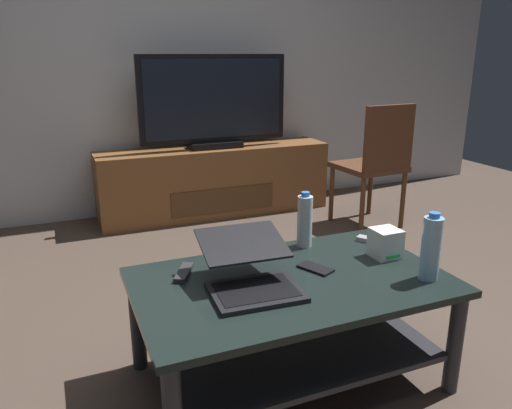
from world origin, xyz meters
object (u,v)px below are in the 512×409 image
router_box (385,243)px  tv_remote (184,273)px  laptop (250,271)px  cell_phone (315,268)px  media_cabinet (215,181)px  coffee_table (291,310)px  soundbar_remote (374,241)px  dining_chair (376,160)px  water_bottle_near (431,248)px  television (214,104)px  water_bottle_far (305,221)px

router_box → tv_remote: size_ratio=0.77×
laptop → cell_phone: 0.31m
tv_remote → media_cabinet: bearing=96.5°
laptop → router_box: size_ratio=3.43×
router_box → cell_phone: router_box is taller
coffee_table → tv_remote: size_ratio=7.47×
coffee_table → soundbar_remote: bearing=20.3°
dining_chair → coffee_table: bearing=-134.8°
dining_chair → soundbar_remote: size_ratio=5.82×
water_bottle_near → laptop: bearing=163.2°
television → router_box: (0.05, -2.13, -0.39)m
router_box → cell_phone: (-0.34, -0.00, -0.06)m
media_cabinet → dining_chair: 1.29m
dining_chair → laptop: (-1.57, -1.41, -0.02)m
coffee_table → media_cabinet: 2.24m
router_box → coffee_table: bearing=-174.8°
television → tv_remote: bearing=-111.5°
coffee_table → tv_remote: (-0.37, 0.19, 0.14)m
tv_remote → cell_phone: bearing=10.8°
dining_chair → water_bottle_far: 1.64m
coffee_table → water_bottle_far: size_ratio=4.75×
router_box → television: bearing=91.5°
coffee_table → router_box: size_ratio=9.71×
coffee_table → dining_chair: (1.40, 1.41, 0.21)m
water_bottle_far → laptop: bearing=-142.9°
television → coffee_table: bearing=-100.6°
television → water_bottle_far: bearing=-96.2°
cell_phone → tv_remote: (-0.50, 0.15, 0.01)m
coffee_table → media_cabinet: size_ratio=0.64×
soundbar_remote → media_cabinet: bearing=59.6°
water_bottle_near → cell_phone: (-0.36, 0.24, -0.12)m
coffee_table → television: 2.29m
dining_chair → water_bottle_near: size_ratio=3.49×
coffee_table → dining_chair: 1.99m
television → soundbar_remote: (0.11, -1.99, -0.44)m
media_cabinet → dining_chair: (0.99, -0.79, 0.25)m
coffee_table → tv_remote: tv_remote is taller
laptop → tv_remote: bearing=135.9°
media_cabinet → television: size_ratio=1.58×
soundbar_remote → router_box: bearing=-143.2°
coffee_table → water_bottle_near: (0.48, -0.20, 0.26)m
laptop → router_box: bearing=4.0°
media_cabinet → water_bottle_near: (0.08, -2.40, 0.30)m
cell_phone → soundbar_remote: size_ratio=0.88×
laptop → water_bottle_near: size_ratio=1.58×
water_bottle_near → media_cabinet: bearing=91.8°
tv_remote → soundbar_remote: size_ratio=1.00×
media_cabinet → coffee_table: bearing=-100.5°
media_cabinet → tv_remote: media_cabinet is taller
coffee_table → water_bottle_near: 0.59m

